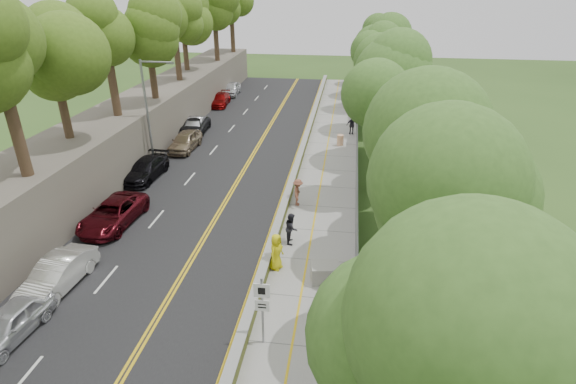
{
  "coord_description": "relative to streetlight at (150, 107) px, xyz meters",
  "views": [
    {
      "loc": [
        3.89,
        -16.22,
        13.14
      ],
      "look_at": [
        0.5,
        8.0,
        1.4
      ],
      "focal_mm": 28.0,
      "sensor_mm": 36.0,
      "label": 1
    }
  ],
  "objects": [
    {
      "name": "painter_2",
      "position": [
        11.63,
        -9.43,
        -3.72
      ],
      "size": [
        0.73,
        0.9,
        1.74
      ],
      "primitive_type": "imported",
      "rotation": [
        0.0,
        0.0,
        1.66
      ],
      "color": "black",
      "rests_on": "sidewalk"
    },
    {
      "name": "jersey_barrier",
      "position": [
        10.71,
        1.0,
        -4.34
      ],
      "size": [
        0.42,
        66.0,
        0.6
      ],
      "primitive_type": "cube",
      "color": "#BCCD34",
      "rests_on": "ground"
    },
    {
      "name": "car_4",
      "position": [
        0.93,
        3.79,
        -3.84
      ],
      "size": [
        1.9,
        4.49,
        1.52
      ],
      "primitive_type": "imported",
      "rotation": [
        0.0,
        0.0,
        -0.02
      ],
      "color": "gray",
      "rests_on": "road"
    },
    {
      "name": "painter_3",
      "position": [
        11.45,
        -4.99,
        -3.71
      ],
      "size": [
        0.68,
        1.15,
        1.75
      ],
      "primitive_type": "imported",
      "rotation": [
        0.0,
        0.0,
        1.6
      ],
      "color": "brown",
      "rests_on": "sidewalk"
    },
    {
      "name": "rock_embankment",
      "position": [
        -3.04,
        1.0,
        -2.64
      ],
      "size": [
        5.0,
        66.0,
        4.0
      ],
      "primitive_type": "cube",
      "color": "#595147",
      "rests_on": "ground"
    },
    {
      "name": "ground",
      "position": [
        10.46,
        -14.0,
        -4.64
      ],
      "size": [
        140.0,
        140.0,
        0.0
      ],
      "primitive_type": "plane",
      "color": "#33511E",
      "rests_on": "ground"
    },
    {
      "name": "trees_fenceside",
      "position": [
        17.46,
        1.0,
        2.36
      ],
      "size": [
        7.0,
        66.0,
        14.0
      ],
      "primitive_type": null,
      "color": "#48772B",
      "rests_on": "ground"
    },
    {
      "name": "chainlink_fence",
      "position": [
        15.11,
        1.0,
        -3.64
      ],
      "size": [
        0.04,
        66.0,
        2.0
      ],
      "primitive_type": "cube",
      "color": "slate",
      "rests_on": "ground"
    },
    {
      "name": "trees_embankment",
      "position": [
        -2.54,
        1.0,
        5.86
      ],
      "size": [
        6.4,
        66.0,
        13.0
      ],
      "primitive_type": null,
      "color": "#51761F",
      "rests_on": "rock_embankment"
    },
    {
      "name": "sidewalk",
      "position": [
        13.01,
        1.0,
        -4.61
      ],
      "size": [
        4.2,
        66.0,
        0.05
      ],
      "primitive_type": "cube",
      "color": "gray",
      "rests_on": "ground"
    },
    {
      "name": "streetlight",
      "position": [
        0.0,
        0.0,
        0.0
      ],
      "size": [
        2.52,
        0.22,
        8.0
      ],
      "color": "gray",
      "rests_on": "ground"
    },
    {
      "name": "painter_0",
      "position": [
        11.21,
        -11.96,
        -3.64
      ],
      "size": [
        0.92,
        1.1,
        1.91
      ],
      "primitive_type": "imported",
      "rotation": [
        0.0,
        0.0,
        1.17
      ],
      "color": "yellow",
      "rests_on": "sidewalk"
    },
    {
      "name": "car_3",
      "position": [
        0.16,
        -2.26,
        -3.91
      ],
      "size": [
        2.16,
        4.85,
        1.38
      ],
      "primitive_type": "imported",
      "rotation": [
        0.0,
        0.0,
        -0.05
      ],
      "color": "black",
      "rests_on": "road"
    },
    {
      "name": "car_5",
      "position": [
        0.26,
        8.44,
        -3.93
      ],
      "size": [
        1.76,
        4.19,
        1.35
      ],
      "primitive_type": "imported",
      "rotation": [
        0.0,
        0.0,
        0.08
      ],
      "color": "#A9AAAF",
      "rests_on": "road"
    },
    {
      "name": "car_0",
      "position": [
        1.46,
        -18.07,
        -3.93
      ],
      "size": [
        1.93,
        4.05,
        1.34
      ],
      "primitive_type": "imported",
      "rotation": [
        0.0,
        0.0,
        -0.09
      ],
      "color": "silver",
      "rests_on": "road"
    },
    {
      "name": "construction_barrel",
      "position": [
        13.73,
        6.62,
        -4.12
      ],
      "size": [
        0.57,
        0.57,
        0.93
      ],
      "primitive_type": "cylinder",
      "color": "orange",
      "rests_on": "sidewalk"
    },
    {
      "name": "person_far",
      "position": [
        14.66,
        9.82,
        -3.72
      ],
      "size": [
        1.09,
        0.62,
        1.75
      ],
      "primitive_type": "imported",
      "rotation": [
        0.0,
        0.0,
        3.34
      ],
      "color": "black",
      "rests_on": "sidewalk"
    },
    {
      "name": "concrete_block",
      "position": [
        13.66,
        -12.63,
        -4.15
      ],
      "size": [
        1.47,
        1.2,
        0.88
      ],
      "primitive_type": "cube",
      "rotation": [
        0.0,
        0.0,
        0.16
      ],
      "color": "gray",
      "rests_on": "sidewalk"
    },
    {
      "name": "road",
      "position": [
        5.06,
        1.0,
        -4.62
      ],
      "size": [
        11.2,
        66.0,
        0.04
      ],
      "primitive_type": "cube",
      "color": "black",
      "rests_on": "ground"
    },
    {
      "name": "painter_1",
      "position": [
        11.21,
        -11.63,
        -3.71
      ],
      "size": [
        0.56,
        0.72,
        1.76
      ],
      "primitive_type": "imported",
      "rotation": [
        0.0,
        0.0,
        1.34
      ],
      "color": "white",
      "rests_on": "sidewalk"
    },
    {
      "name": "car_8",
      "position": [
        -0.13,
        23.28,
        -3.84
      ],
      "size": [
        2.01,
        4.54,
        1.52
      ],
      "primitive_type": "imported",
      "rotation": [
        0.0,
        0.0,
        0.05
      ],
      "color": "silver",
      "rests_on": "road"
    },
    {
      "name": "car_6",
      "position": [
        0.22,
        8.17,
        -3.92
      ],
      "size": [
        2.61,
        5.02,
        1.35
      ],
      "primitive_type": "imported",
      "rotation": [
        0.0,
        0.0,
        0.08
      ],
      "color": "black",
      "rests_on": "road"
    },
    {
      "name": "signpost",
      "position": [
        11.51,
        -17.02,
        -2.68
      ],
      "size": [
        0.62,
        0.09,
        3.1
      ],
      "color": "gray",
      "rests_on": "sidewalk"
    },
    {
      "name": "car_2",
      "position": [
        1.11,
        -8.92,
        -3.89
      ],
      "size": [
        2.61,
        5.22,
        1.42
      ],
      "primitive_type": "imported",
      "rotation": [
        0.0,
        0.0,
        -0.05
      ],
      "color": "#4C0B13",
      "rests_on": "road"
    },
    {
      "name": "car_7",
      "position": [
        -0.14,
        18.18,
        -3.94
      ],
      "size": [
        2.2,
        4.68,
        1.32
      ],
      "primitive_type": "imported",
      "rotation": [
        0.0,
        0.0,
        0.08
      ],
      "color": "maroon",
      "rests_on": "road"
    },
    {
      "name": "car_1",
      "position": [
        1.46,
        -14.88,
        -3.87
      ],
      "size": [
        1.82,
        4.5,
        1.45
      ],
      "primitive_type": "imported",
      "rotation": [
        0.0,
        0.0,
        -0.06
      ],
      "color": "white",
      "rests_on": "road"
    }
  ]
}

